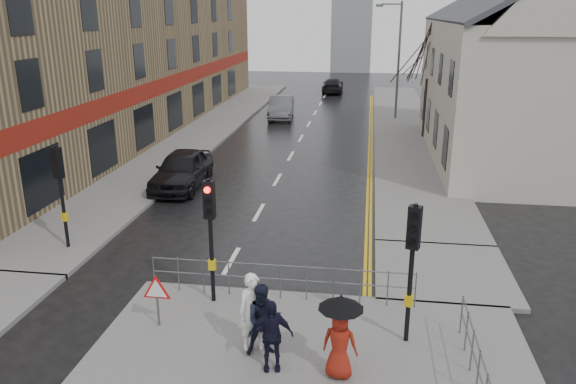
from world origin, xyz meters
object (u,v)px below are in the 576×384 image
(pedestrian_a, at_px, (253,312))
(pedestrian_d, at_px, (271,335))
(car_parked, at_px, (182,169))
(car_mid, at_px, (281,107))
(pedestrian_b, at_px, (264,320))
(pedestrian_with_umbrella, at_px, (340,331))

(pedestrian_a, height_order, pedestrian_d, pedestrian_a)
(car_parked, bearing_deg, pedestrian_a, -65.65)
(pedestrian_a, height_order, car_mid, pedestrian_a)
(pedestrian_a, xyz_separation_m, pedestrian_b, (0.27, -0.18, -0.08))
(pedestrian_a, relative_size, car_parked, 0.38)
(pedestrian_d, bearing_deg, pedestrian_a, 117.30)
(pedestrian_b, xyz_separation_m, pedestrian_with_umbrella, (1.72, -0.59, 0.23))
(car_parked, distance_m, car_mid, 17.35)
(pedestrian_d, height_order, car_parked, pedestrian_d)
(pedestrian_a, distance_m, pedestrian_with_umbrella, 2.14)
(pedestrian_a, xyz_separation_m, pedestrian_with_umbrella, (2.00, -0.77, 0.15))
(car_parked, xyz_separation_m, car_mid, (1.75, 17.26, -0.03))
(pedestrian_b, relative_size, pedestrian_d, 1.04)
(pedestrian_d, xyz_separation_m, car_parked, (-6.24, 12.76, -0.13))
(car_mid, bearing_deg, pedestrian_with_umbrella, -84.03)
(pedestrian_b, distance_m, car_parked, 13.62)
(pedestrian_with_umbrella, height_order, car_mid, pedestrian_with_umbrella)
(pedestrian_d, relative_size, car_parked, 0.34)
(pedestrian_with_umbrella, height_order, pedestrian_d, pedestrian_with_umbrella)
(pedestrian_with_umbrella, xyz_separation_m, pedestrian_d, (-1.47, 0.06, -0.26))
(pedestrian_b, xyz_separation_m, car_parked, (-5.99, 12.24, -0.16))
(pedestrian_a, height_order, pedestrian_b, pedestrian_a)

